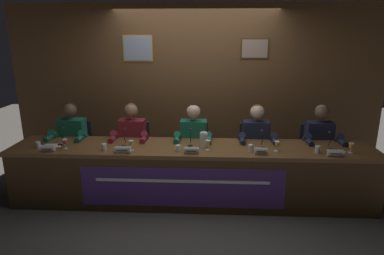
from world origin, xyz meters
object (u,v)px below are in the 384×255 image
Objects in this scene: conference_table at (191,167)px; panelist_right at (256,142)px; panelist_left at (131,140)px; nameplate_far_right at (336,153)px; juice_glass_far_left at (65,142)px; document_stack_far_left at (53,146)px; panelist_center at (193,141)px; water_cup_right at (251,148)px; water_cup_far_left at (38,145)px; panelist_far_left at (71,139)px; nameplate_far_left at (47,149)px; microphone_right at (263,142)px; chair_far_right at (314,157)px; chair_left at (135,154)px; water_pitcher_central at (204,140)px; water_cup_center at (178,149)px; microphone_far_left at (61,139)px; microphone_far_right at (331,144)px; water_cup_left at (104,147)px; chair_far_left at (78,153)px; juice_glass_far_right at (351,146)px; nameplate_left at (122,150)px; microphone_left at (124,140)px; nameplate_center at (191,151)px; juice_glass_center at (208,143)px; juice_glass_left at (131,144)px; nameplate_right at (261,151)px; microphone_center at (190,140)px; juice_glass_right at (277,144)px; panelist_far_right at (320,143)px; chair_right at (253,156)px.

panelist_right is (0.87, 0.48, 0.18)m from conference_table.
nameplate_far_right is at bearing -14.03° from panelist_left.
document_stack_far_left is at bearing 159.07° from juice_glass_far_left.
nameplate_far_right is at bearing -37.58° from panelist_right.
water_cup_right is at bearing -35.16° from panelist_center.
water_cup_far_left is 1.00× the size of water_cup_right.
panelist_far_left is 6.69× the size of nameplate_far_left.
panelist_left reaches higher than juice_glass_far_left.
microphone_right reaches higher than chair_far_right.
chair_left is at bearing 141.97° from conference_table.
juice_glass_far_left is 2.30m from water_cup_right.
water_cup_center is at bearing -147.11° from water_pitcher_central.
microphone_far_left is 0.24× the size of chair_left.
water_cup_left is at bearing -176.79° from microphone_far_right.
water_pitcher_central is at bearing 165.66° from water_cup_right.
juice_glass_far_right is at bearing -10.87° from chair_far_left.
panelist_left is at bearing 162.23° from water_cup_right.
panelist_far_left is at bearing 144.50° from nameplate_left.
microphone_left is (0.83, -0.02, 0.00)m from microphone_far_left.
juice_glass_center reaches higher than nameplate_center.
nameplate_far_left and nameplate_center have the same top height.
water_pitcher_central is (0.89, 0.18, 0.01)m from juice_glass_left.
juice_glass_far_left is at bearing -161.81° from panelist_center.
chair_far_right is (3.46, 0.00, 0.00)m from chair_far_left.
juice_glass_center is 0.65m from nameplate_right.
water_cup_center is at bearing -122.26° from microphone_center.
panelist_left reaches higher than chair_left.
nameplate_far_left is at bearing -136.28° from chair_left.
juice_glass_left reaches higher than conference_table.
conference_table is 5.18× the size of chair_far_right.
microphone_left is (0.86, -0.58, 0.40)m from chair_far_left.
document_stack_far_left is (-0.05, -0.64, 0.33)m from chair_far_left.
chair_far_left is 2.71m from microphone_right.
microphone_far_left reaches higher than juice_glass_left.
nameplate_far_right is (1.72, -0.30, -0.03)m from microphone_center.
juice_glass_right reaches higher than nameplate_far_right.
chair_far_right reaches higher than juice_glass_far_left.
microphone_right is (0.89, 0.10, 0.30)m from conference_table.
chair_far_right reaches higher than water_cup_far_left.
nameplate_far_left is at bearing -143.25° from juice_glass_far_left.
nameplate_far_right is (3.28, -0.12, -0.05)m from juice_glass_far_left.
juice_glass_far_left is at bearing -78.12° from chair_far_left.
water_cup_right is (-0.32, -0.03, -0.05)m from juice_glass_right.
nameplate_right is at bearing -145.58° from panelist_far_right.
nameplate_right reaches higher than conference_table.
water_pitcher_central is at bearing 178.55° from microphone_far_right.
panelist_far_right is 0.55m from juice_glass_far_right.
chair_far_left is 4.58× the size of nameplate_far_right.
chair_left is 1.73m from chair_right.
panelist_left is at bearing 25.62° from water_cup_far_left.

